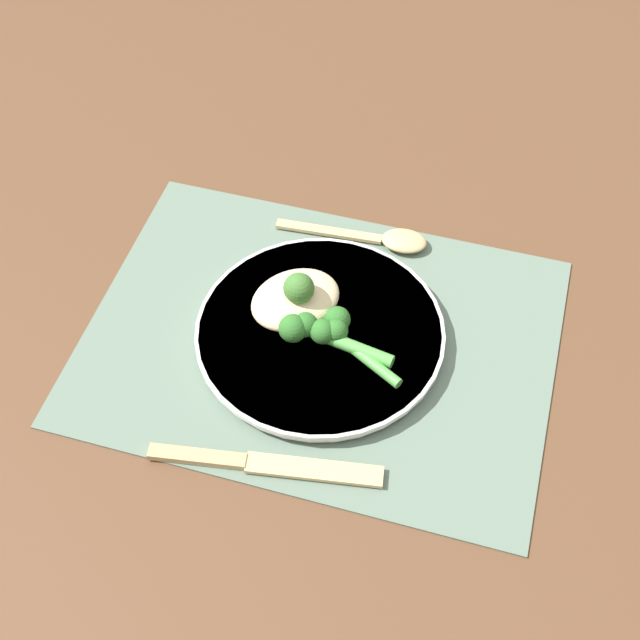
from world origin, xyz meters
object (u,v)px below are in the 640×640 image
Objects in this scene: plate at (320,333)px; broccoli_stalk_right at (311,329)px; spoon at (387,239)px; broccoli_stalk_rear at (338,332)px; chicken_fillet at (295,300)px; knife at (262,464)px.

broccoli_stalk_right is (0.01, 0.01, 0.02)m from plate.
plate reaches higher than spoon.
broccoli_stalk_rear reaches higher than spoon.
spoon is at bearing -117.26° from chicken_fillet.
spoon is (-0.04, -0.29, 0.00)m from knife.
chicken_fillet is at bearing -32.26° from plate.
broccoli_stalk_rear is 0.15m from spoon.
chicken_fillet is 0.14m from spoon.
knife is at bearing -172.11° from broccoli_stalk_right.
broccoli_stalk_rear is (-0.03, -0.00, -0.00)m from broccoli_stalk_right.
knife is at bearing -12.36° from spoon.
spoon is (-0.04, -0.15, -0.02)m from broccoli_stalk_right.
plate is 0.03m from broccoli_stalk_rear.
plate is 0.15m from knife.
spoon reaches higher than knife.
broccoli_stalk_rear is 0.59× the size of spoon.
chicken_fillet is 0.06m from broccoli_stalk_rear.
chicken_fillet is (0.03, -0.02, 0.02)m from plate.
knife is (0.03, 0.14, -0.02)m from broccoli_stalk_rear.
broccoli_stalk_right reaches higher than knife.
knife is at bearing 85.80° from plate.
broccoli_stalk_rear reaches higher than plate.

